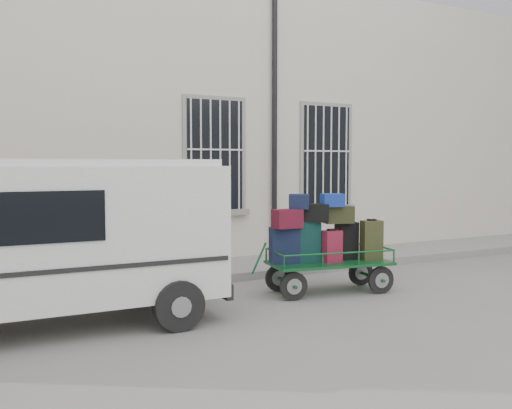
{
  "coord_description": "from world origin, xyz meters",
  "views": [
    {
      "loc": [
        -4.99,
        -7.57,
        2.06
      ],
      "look_at": [
        -0.5,
        1.0,
        1.38
      ],
      "focal_mm": 40.0,
      "sensor_mm": 36.0,
      "label": 1
    }
  ],
  "objects": [
    {
      "name": "ground",
      "position": [
        0.0,
        0.0,
        0.0
      ],
      "size": [
        80.0,
        80.0,
        0.0
      ],
      "primitive_type": "plane",
      "color": "slate",
      "rests_on": "ground"
    },
    {
      "name": "building",
      "position": [
        0.0,
        5.5,
        3.0
      ],
      "size": [
        24.0,
        5.15,
        6.0
      ],
      "color": "beige",
      "rests_on": "ground"
    },
    {
      "name": "sidewalk",
      "position": [
        0.0,
        2.2,
        0.07
      ],
      "size": [
        24.0,
        1.7,
        0.15
      ],
      "primitive_type": "cube",
      "color": "gray",
      "rests_on": "ground"
    },
    {
      "name": "luggage_cart",
      "position": [
        0.17,
        -0.05,
        0.82
      ],
      "size": [
        2.33,
        1.2,
        1.6
      ],
      "rotation": [
        0.0,
        0.0,
        -0.17
      ],
      "color": "black",
      "rests_on": "ground"
    },
    {
      "name": "van",
      "position": [
        -3.96,
        -0.08,
        1.22
      ],
      "size": [
        4.26,
        1.98,
        2.13
      ],
      "rotation": [
        0.0,
        0.0,
        -0.02
      ],
      "color": "silver",
      "rests_on": "ground"
    }
  ]
}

